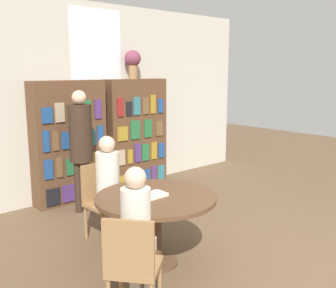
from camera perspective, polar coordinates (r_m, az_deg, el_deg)
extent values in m
plane|color=brown|center=(4.16, 22.77, -18.58)|extent=(16.00, 16.00, 0.00)
cube|color=beige|center=(6.43, -10.28, 6.31)|extent=(6.40, 0.06, 3.00)
cube|color=white|center=(6.39, -10.37, 13.91)|extent=(0.90, 0.01, 1.10)
cube|color=brown|center=(6.04, -14.14, 0.25)|extent=(1.12, 0.32, 1.82)
cube|color=black|center=(5.91, -16.31, -7.39)|extent=(0.20, 0.02, 0.25)
cube|color=#4C2D6B|center=(6.01, -14.18, -6.95)|extent=(0.21, 0.02, 0.25)
cube|color=tan|center=(6.13, -11.96, -6.50)|extent=(0.19, 0.02, 0.25)
cube|color=#2D707A|center=(6.25, -9.98, -6.09)|extent=(0.18, 0.02, 0.25)
cube|color=navy|center=(5.77, -16.95, -3.58)|extent=(0.13, 0.02, 0.28)
cube|color=brown|center=(5.84, -15.48, -3.31)|extent=(0.10, 0.02, 0.28)
cube|color=#236638|center=(5.92, -13.91, -3.23)|extent=(0.14, 0.02, 0.25)
cube|color=maroon|center=(6.00, -12.47, -2.98)|extent=(0.14, 0.02, 0.25)
cube|color=olive|center=(6.08, -11.14, -2.56)|extent=(0.14, 0.02, 0.29)
cube|color=olive|center=(6.17, -9.75, -2.56)|extent=(0.15, 0.02, 0.24)
cube|color=navy|center=(5.69, -17.27, 0.39)|extent=(0.09, 0.02, 0.30)
cube|color=brown|center=(5.75, -16.00, 0.41)|extent=(0.09, 0.02, 0.27)
cube|color=navy|center=(5.81, -14.64, 0.49)|extent=(0.12, 0.02, 0.25)
cube|color=olive|center=(5.88, -13.34, 0.63)|extent=(0.10, 0.02, 0.24)
cube|color=#4C2D6B|center=(5.94, -12.18, 1.11)|extent=(0.09, 0.02, 0.31)
cube|color=#2D707A|center=(6.02, -11.04, 0.91)|extent=(0.13, 0.02, 0.23)
cube|color=navy|center=(6.09, -9.79, 1.32)|extent=(0.10, 0.02, 0.29)
cube|color=navy|center=(5.65, -17.12, 3.98)|extent=(0.16, 0.02, 0.22)
cube|color=tan|center=(5.73, -15.43, 4.42)|extent=(0.14, 0.02, 0.27)
cube|color=#236638|center=(5.83, -13.54, 4.46)|extent=(0.18, 0.02, 0.24)
cube|color=#236638|center=(5.92, -11.81, 4.86)|extent=(0.17, 0.02, 0.29)
cube|color=#4C2D6B|center=(6.03, -10.13, 5.01)|extent=(0.11, 0.02, 0.29)
cube|color=brown|center=(6.69, -4.74, 1.54)|extent=(1.12, 0.32, 1.82)
cube|color=olive|center=(6.48, -6.68, -5.53)|extent=(0.10, 0.02, 0.22)
cube|color=#236638|center=(6.57, -5.52, -5.20)|extent=(0.15, 0.02, 0.24)
cube|color=black|center=(6.67, -4.29, -4.77)|extent=(0.14, 0.02, 0.28)
cube|color=navy|center=(6.76, -3.22, -4.70)|extent=(0.15, 0.02, 0.24)
cube|color=#4C2D6B|center=(6.86, -2.10, -4.32)|extent=(0.10, 0.02, 0.27)
cube|color=#2D707A|center=(6.97, -1.02, -4.14)|extent=(0.14, 0.02, 0.25)
cube|color=tan|center=(6.38, -6.75, -1.98)|extent=(0.13, 0.02, 0.25)
cube|color=olive|center=(6.48, -5.53, -1.85)|extent=(0.09, 0.02, 0.23)
cube|color=#4C2D6B|center=(6.56, -4.41, -1.28)|extent=(0.12, 0.02, 0.32)
cube|color=#236638|center=(6.66, -3.30, -1.23)|extent=(0.15, 0.02, 0.28)
cube|color=olive|center=(6.78, -2.06, -0.96)|extent=(0.12, 0.02, 0.29)
cube|color=navy|center=(6.89, -0.97, -0.92)|extent=(0.12, 0.02, 0.26)
cube|color=olive|center=(6.32, -6.60, 1.48)|extent=(0.19, 0.02, 0.23)
cube|color=#236638|center=(6.46, -4.77, 2.06)|extent=(0.19, 0.02, 0.31)
cube|color=#236638|center=(6.62, -2.94, 2.27)|extent=(0.15, 0.02, 0.30)
cube|color=brown|center=(6.79, -1.28, 2.27)|extent=(0.14, 0.02, 0.25)
cube|color=maroon|center=(6.25, -6.96, 5.34)|extent=(0.11, 0.02, 0.30)
cube|color=black|center=(6.35, -5.66, 5.14)|extent=(0.11, 0.02, 0.23)
cube|color=#2D707A|center=(6.44, -4.55, 5.51)|extent=(0.13, 0.02, 0.29)
cube|color=brown|center=(6.55, -3.28, 5.58)|extent=(0.12, 0.02, 0.28)
cube|color=olive|center=(6.65, -2.20, 5.80)|extent=(0.11, 0.02, 0.31)
cube|color=navy|center=(6.76, -1.08, 5.56)|extent=(0.11, 0.02, 0.23)
cylinder|color=#997047|center=(6.59, -5.10, 10.36)|extent=(0.14, 0.14, 0.23)
sphere|color=brown|center=(6.59, -5.13, 12.27)|extent=(0.27, 0.27, 0.27)
cylinder|color=brown|center=(4.25, -1.73, -16.75)|extent=(0.44, 0.44, 0.03)
cylinder|color=brown|center=(4.11, -1.76, -12.45)|extent=(0.12, 0.12, 0.66)
cylinder|color=brown|center=(3.98, -1.79, -7.79)|extent=(1.22, 1.22, 0.04)
cube|color=olive|center=(3.32, -4.84, -17.37)|extent=(0.56, 0.56, 0.04)
cube|color=olive|center=(3.05, -5.78, -14.87)|extent=(0.28, 0.33, 0.45)
cylinder|color=olive|center=(3.61, -6.85, -18.92)|extent=(0.04, 0.04, 0.40)
cylinder|color=olive|center=(3.53, -1.23, -19.49)|extent=(0.04, 0.04, 0.40)
cube|color=olive|center=(4.72, -9.04, -8.70)|extent=(0.42, 0.42, 0.04)
cube|color=olive|center=(4.79, -10.39, -5.39)|extent=(0.40, 0.06, 0.45)
cylinder|color=olive|center=(4.76, -6.06, -11.26)|extent=(0.04, 0.04, 0.40)
cylinder|color=olive|center=(4.58, -9.46, -12.29)|extent=(0.04, 0.04, 0.40)
cylinder|color=olive|center=(5.02, -8.51, -10.15)|extent=(0.04, 0.04, 0.40)
cylinder|color=olive|center=(4.84, -11.83, -11.06)|extent=(0.04, 0.04, 0.40)
cube|color=beige|center=(4.58, -8.04, -8.20)|extent=(0.28, 0.33, 0.12)
cylinder|color=beige|center=(4.56, -8.75, -4.26)|extent=(0.27, 0.27, 0.50)
sphere|color=#DBB293|center=(4.48, -8.87, -0.02)|extent=(0.19, 0.19, 0.19)
cylinder|color=beige|center=(4.64, -6.36, -11.60)|extent=(0.10, 0.10, 0.44)
cylinder|color=beige|center=(4.56, -7.86, -12.07)|extent=(0.10, 0.10, 0.44)
cube|color=beige|center=(3.40, -4.26, -15.10)|extent=(0.40, 0.39, 0.12)
cylinder|color=beige|center=(3.20, -4.68, -10.72)|extent=(0.24, 0.24, 0.50)
sphere|color=#DBB293|center=(3.10, -4.78, -4.89)|extent=(0.18, 0.18, 0.18)
cylinder|color=beige|center=(3.64, -4.83, -18.21)|extent=(0.10, 0.10, 0.44)
cylinder|color=beige|center=(3.61, -2.67, -18.42)|extent=(0.10, 0.10, 0.44)
cylinder|color=#332319|center=(5.66, -12.90, -6.13)|extent=(0.10, 0.10, 0.73)
cylinder|color=#332319|center=(5.72, -11.66, -5.88)|extent=(0.10, 0.10, 0.73)
cylinder|color=#332319|center=(5.52, -12.59, 1.53)|extent=(0.31, 0.31, 0.79)
sphere|color=#DBB293|center=(5.47, -12.80, 6.61)|extent=(0.19, 0.19, 0.19)
cylinder|color=#332319|center=(5.78, -13.20, 3.88)|extent=(0.07, 0.30, 0.07)
cube|color=silver|center=(3.95, -2.07, -7.39)|extent=(0.24, 0.18, 0.03)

